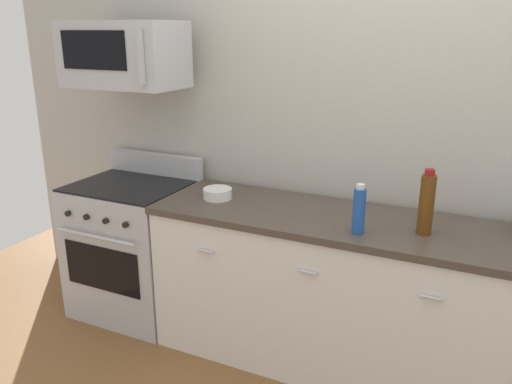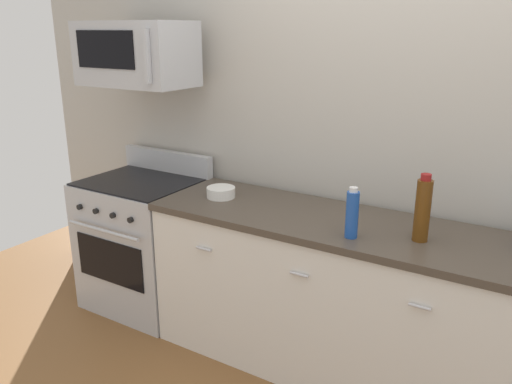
{
  "view_description": "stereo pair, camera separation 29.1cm",
  "coord_description": "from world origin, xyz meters",
  "px_view_note": "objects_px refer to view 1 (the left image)",
  "views": [
    {
      "loc": [
        0.47,
        -2.56,
        1.9
      ],
      "look_at": [
        -0.72,
        -0.05,
        1.01
      ],
      "focal_mm": 35.88,
      "sensor_mm": 36.0,
      "label": 1
    },
    {
      "loc": [
        0.73,
        -2.42,
        1.9
      ],
      "look_at": [
        -0.72,
        -0.05,
        1.01
      ],
      "focal_mm": 35.88,
      "sensor_mm": 36.0,
      "label": 2
    }
  ],
  "objects_px": {
    "bottle_wine_amber": "(427,204)",
    "bowl_white_ceramic": "(217,193)",
    "range_oven": "(134,247)",
    "microwave": "(124,54)",
    "bottle_soda_blue": "(359,210)"
  },
  "relations": [
    {
      "from": "microwave",
      "to": "bottle_wine_amber",
      "type": "relative_size",
      "value": 2.22
    },
    {
      "from": "microwave",
      "to": "range_oven",
      "type": "bearing_deg",
      "value": -90.29
    },
    {
      "from": "range_oven",
      "to": "bottle_soda_blue",
      "type": "height_order",
      "value": "bottle_soda_blue"
    },
    {
      "from": "range_oven",
      "to": "microwave",
      "type": "height_order",
      "value": "microwave"
    },
    {
      "from": "range_oven",
      "to": "bottle_wine_amber",
      "type": "xyz_separation_m",
      "value": [
        1.88,
        -0.04,
        0.61
      ]
    },
    {
      "from": "bottle_soda_blue",
      "to": "bottle_wine_amber",
      "type": "bearing_deg",
      "value": 24.59
    },
    {
      "from": "range_oven",
      "to": "bowl_white_ceramic",
      "type": "relative_size",
      "value": 6.15
    },
    {
      "from": "bottle_wine_amber",
      "to": "bowl_white_ceramic",
      "type": "distance_m",
      "value": 1.22
    },
    {
      "from": "microwave",
      "to": "bowl_white_ceramic",
      "type": "xyz_separation_m",
      "value": [
        0.67,
        -0.05,
        -0.8
      ]
    },
    {
      "from": "bottle_wine_amber",
      "to": "bowl_white_ceramic",
      "type": "xyz_separation_m",
      "value": [
        -1.21,
        0.04,
        -0.13
      ]
    },
    {
      "from": "bowl_white_ceramic",
      "to": "microwave",
      "type": "bearing_deg",
      "value": 175.81
    },
    {
      "from": "microwave",
      "to": "bottle_wine_amber",
      "type": "height_order",
      "value": "microwave"
    },
    {
      "from": "microwave",
      "to": "bowl_white_ceramic",
      "type": "relative_size",
      "value": 4.28
    },
    {
      "from": "microwave",
      "to": "bottle_soda_blue",
      "type": "bearing_deg",
      "value": -8.17
    },
    {
      "from": "range_oven",
      "to": "microwave",
      "type": "distance_m",
      "value": 1.28
    }
  ]
}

